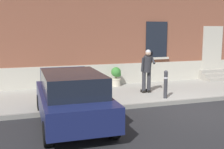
# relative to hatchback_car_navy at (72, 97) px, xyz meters

# --- Properties ---
(ground_plane) EXTENTS (80.00, 80.00, 0.00)m
(ground_plane) POSITION_rel_hatchback_car_navy_xyz_m (4.25, 0.08, -0.79)
(ground_plane) COLOR #232326
(sidewalk) EXTENTS (24.00, 3.60, 0.15)m
(sidewalk) POSITION_rel_hatchback_car_navy_xyz_m (4.25, 2.88, -0.71)
(sidewalk) COLOR #99968E
(sidewalk) RESTS_ON ground
(curb_edge) EXTENTS (24.00, 0.12, 0.15)m
(curb_edge) POSITION_rel_hatchback_car_navy_xyz_m (4.25, 1.02, -0.71)
(curb_edge) COLOR gray
(curb_edge) RESTS_ON ground
(building_facade) EXTENTS (24.00, 1.52, 7.50)m
(building_facade) POSITION_rel_hatchback_car_navy_xyz_m (4.26, 5.37, 2.94)
(building_facade) COLOR brown
(building_facade) RESTS_ON ground
(entrance_stoop) EXTENTS (1.50, 0.96, 0.48)m
(entrance_stoop) POSITION_rel_hatchback_car_navy_xyz_m (8.18, 4.31, -0.45)
(entrance_stoop) COLOR #9E998E
(entrance_stoop) RESTS_ON sidewalk
(hatchback_car_navy) EXTENTS (1.86, 4.10, 1.50)m
(hatchback_car_navy) POSITION_rel_hatchback_car_navy_xyz_m (0.00, 0.00, 0.00)
(hatchback_car_navy) COLOR #161E4C
(hatchback_car_navy) RESTS_ON ground
(bollard_near_person) EXTENTS (0.15, 0.15, 1.04)m
(bollard_near_person) POSITION_rel_hatchback_car_navy_xyz_m (3.74, 1.43, -0.08)
(bollard_near_person) COLOR #333338
(bollard_near_person) RESTS_ON sidewalk
(person_on_phone) EXTENTS (0.51, 0.50, 1.75)m
(person_on_phone) POSITION_rel_hatchback_car_navy_xyz_m (3.48, 2.49, 0.36)
(person_on_phone) COLOR #2D2D33
(person_on_phone) RESTS_ON sidewalk
(planter_charcoal) EXTENTS (0.44, 0.44, 0.86)m
(planter_charcoal) POSITION_rel_hatchback_car_navy_xyz_m (0.33, 4.08, -0.18)
(planter_charcoal) COLOR #2D2D30
(planter_charcoal) RESTS_ON sidewalk
(planter_cream) EXTENTS (0.44, 0.44, 0.86)m
(planter_cream) POSITION_rel_hatchback_car_navy_xyz_m (2.78, 4.22, -0.18)
(planter_cream) COLOR beige
(planter_cream) RESTS_ON sidewalk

